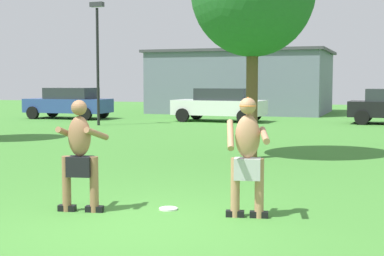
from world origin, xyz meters
TOP-DOWN VIEW (x-y plane):
  - ground_plane at (0.00, 0.00)m, footprint 80.00×80.00m
  - player_with_cap at (1.38, 0.93)m, footprint 0.72×0.65m
  - player_in_black at (-1.03, 0.45)m, footprint 0.69×0.67m
  - frisbee at (0.15, 1.00)m, footprint 0.28×0.28m
  - car_white_near_post at (-4.40, 18.73)m, footprint 4.37×2.17m
  - car_blue_far_end at (-12.29, 18.08)m, footprint 4.33×2.09m
  - lamp_post at (-8.73, 14.77)m, footprint 0.60×0.24m
  - outbuilding_behind_lot at (-5.37, 26.63)m, footprint 10.51×7.23m

SIDE VIEW (x-z plane):
  - ground_plane at x=0.00m, z-range 0.00..0.00m
  - frisbee at x=0.15m, z-range 0.00..0.03m
  - car_white_near_post at x=-4.40m, z-range 0.03..1.61m
  - car_blue_far_end at x=-12.29m, z-range 0.03..1.61m
  - player_in_black at x=-1.03m, z-range 0.04..1.70m
  - player_with_cap at x=1.38m, z-range 0.09..1.80m
  - outbuilding_behind_lot at x=-5.37m, z-range 0.01..3.74m
  - lamp_post at x=-8.73m, z-range 0.63..5.93m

